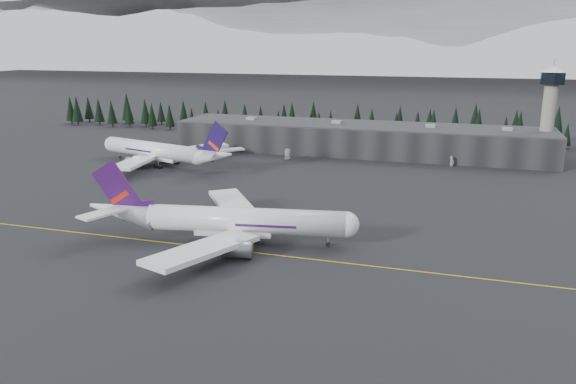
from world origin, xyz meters
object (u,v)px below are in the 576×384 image
(jet_parked, at_px, (164,152))
(gse_vehicle_a, at_px, (287,158))
(terminal, at_px, (359,138))
(control_tower, at_px, (550,104))
(jet_main, at_px, (222,220))
(gse_vehicle_b, at_px, (452,164))

(jet_parked, bearing_deg, gse_vehicle_a, -134.28)
(terminal, relative_size, gse_vehicle_a, 33.68)
(control_tower, height_order, jet_parked, control_tower)
(terminal, xyz_separation_m, gse_vehicle_a, (-25.31, -23.99, -5.64))
(jet_main, distance_m, gse_vehicle_b, 117.62)
(gse_vehicle_a, bearing_deg, jet_main, -101.28)
(gse_vehicle_a, bearing_deg, jet_parked, -169.29)
(jet_main, bearing_deg, control_tower, 45.83)
(jet_main, distance_m, jet_parked, 92.93)
(jet_parked, height_order, gse_vehicle_b, jet_parked)
(control_tower, bearing_deg, jet_main, -124.53)
(jet_main, bearing_deg, terminal, 75.12)
(terminal, height_order, control_tower, control_tower)
(jet_main, bearing_deg, gse_vehicle_a, 88.51)
(gse_vehicle_a, bearing_deg, control_tower, -4.37)
(jet_main, xyz_separation_m, gse_vehicle_b, (51.10, 105.83, -4.87))
(jet_parked, bearing_deg, terminal, -128.78)
(terminal, bearing_deg, gse_vehicle_a, -136.53)
(control_tower, bearing_deg, jet_parked, -160.08)
(gse_vehicle_a, height_order, gse_vehicle_b, gse_vehicle_b)
(terminal, distance_m, control_tower, 76.98)
(jet_parked, bearing_deg, gse_vehicle_b, -147.73)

